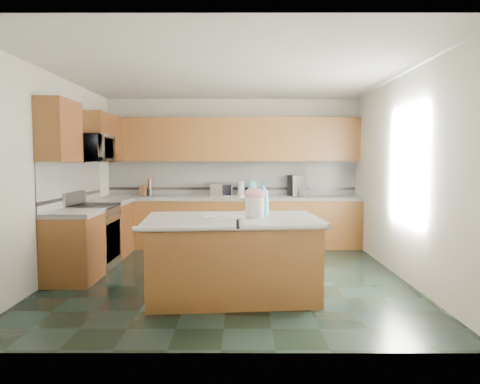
{
  "coord_description": "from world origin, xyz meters",
  "views": [
    {
      "loc": [
        0.16,
        -5.68,
        1.57
      ],
      "look_at": [
        0.15,
        0.35,
        1.12
      ],
      "focal_mm": 32.0,
      "sensor_mm": 36.0,
      "label": 1
    }
  ],
  "objects_px": {
    "soap_bottle_island": "(262,198)",
    "toaster_oven": "(221,190)",
    "island_top": "(233,220)",
    "coffee_maker": "(295,186)",
    "knife_block": "(143,191)",
    "island_base": "(233,260)",
    "treat_jar": "(255,207)"
  },
  "relations": [
    {
      "from": "island_base",
      "to": "island_top",
      "type": "relative_size",
      "value": 0.95
    },
    {
      "from": "knife_block",
      "to": "island_base",
      "type": "bearing_deg",
      "value": -42.27
    },
    {
      "from": "island_top",
      "to": "knife_block",
      "type": "bearing_deg",
      "value": 115.56
    },
    {
      "from": "soap_bottle_island",
      "to": "knife_block",
      "type": "distance_m",
      "value": 3.44
    },
    {
      "from": "toaster_oven",
      "to": "coffee_maker",
      "type": "bearing_deg",
      "value": -1.24
    },
    {
      "from": "treat_jar",
      "to": "toaster_oven",
      "type": "bearing_deg",
      "value": 77.56
    },
    {
      "from": "island_top",
      "to": "soap_bottle_island",
      "type": "distance_m",
      "value": 0.44
    },
    {
      "from": "knife_block",
      "to": "treat_jar",
      "type": "bearing_deg",
      "value": -38.55
    },
    {
      "from": "treat_jar",
      "to": "toaster_oven",
      "type": "height_order",
      "value": "toaster_oven"
    },
    {
      "from": "island_base",
      "to": "treat_jar",
      "type": "distance_m",
      "value": 0.65
    },
    {
      "from": "island_base",
      "to": "toaster_oven",
      "type": "bearing_deg",
      "value": 90.4
    },
    {
      "from": "treat_jar",
      "to": "coffee_maker",
      "type": "xyz_separation_m",
      "value": [
        0.84,
        2.91,
        0.07
      ]
    },
    {
      "from": "island_top",
      "to": "coffee_maker",
      "type": "distance_m",
      "value": 3.12
    },
    {
      "from": "soap_bottle_island",
      "to": "coffee_maker",
      "type": "height_order",
      "value": "soap_bottle_island"
    },
    {
      "from": "island_top",
      "to": "coffee_maker",
      "type": "relative_size",
      "value": 5.19
    },
    {
      "from": "island_base",
      "to": "treat_jar",
      "type": "height_order",
      "value": "treat_jar"
    },
    {
      "from": "treat_jar",
      "to": "knife_block",
      "type": "relative_size",
      "value": 1.21
    },
    {
      "from": "island_base",
      "to": "coffee_maker",
      "type": "relative_size",
      "value": 4.92
    },
    {
      "from": "island_top",
      "to": "knife_block",
      "type": "distance_m",
      "value": 3.35
    },
    {
      "from": "knife_block",
      "to": "coffee_maker",
      "type": "relative_size",
      "value": 0.5
    },
    {
      "from": "coffee_maker",
      "to": "treat_jar",
      "type": "bearing_deg",
      "value": -124.45
    },
    {
      "from": "soap_bottle_island",
      "to": "knife_block",
      "type": "bearing_deg",
      "value": 117.47
    },
    {
      "from": "soap_bottle_island",
      "to": "toaster_oven",
      "type": "distance_m",
      "value": 2.84
    },
    {
      "from": "treat_jar",
      "to": "knife_block",
      "type": "distance_m",
      "value": 3.47
    },
    {
      "from": "island_top",
      "to": "toaster_oven",
      "type": "distance_m",
      "value": 2.9
    },
    {
      "from": "coffee_maker",
      "to": "toaster_oven",
      "type": "bearing_deg",
      "value": 162.94
    },
    {
      "from": "soap_bottle_island",
      "to": "toaster_oven",
      "type": "bearing_deg",
      "value": 93.56
    },
    {
      "from": "island_base",
      "to": "island_top",
      "type": "distance_m",
      "value": 0.46
    },
    {
      "from": "soap_bottle_island",
      "to": "coffee_maker",
      "type": "distance_m",
      "value": 2.91
    },
    {
      "from": "island_base",
      "to": "knife_block",
      "type": "distance_m",
      "value": 3.4
    },
    {
      "from": "soap_bottle_island",
      "to": "island_top",
      "type": "bearing_deg",
      "value": -170.83
    },
    {
      "from": "island_base",
      "to": "coffee_maker",
      "type": "height_order",
      "value": "coffee_maker"
    }
  ]
}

